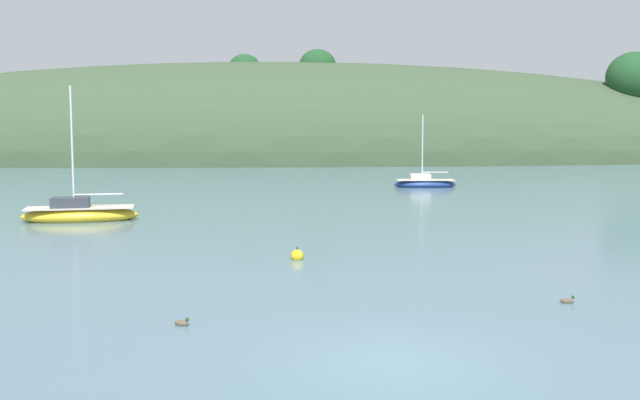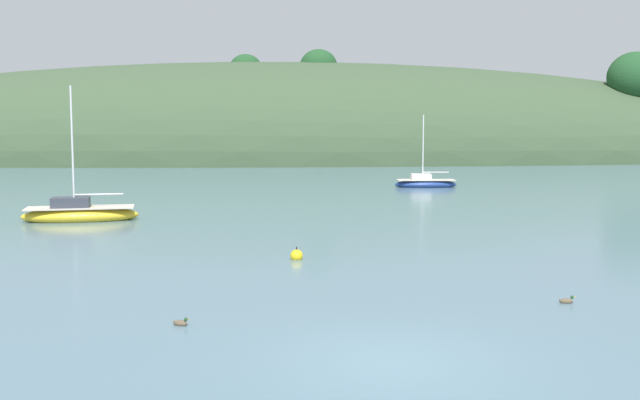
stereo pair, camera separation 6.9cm
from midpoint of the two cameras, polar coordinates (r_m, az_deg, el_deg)
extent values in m
plane|color=slate|center=(15.22, 5.48, -11.98)|extent=(400.00, 400.00, 0.00)
ellipsoid|color=#384C33|center=(100.96, -2.78, 3.03)|extent=(150.00, 36.00, 25.84)
ellipsoid|color=#1E4723|center=(100.03, -0.21, 10.07)|extent=(4.93, 4.48, 4.48)
ellipsoid|color=#1E4723|center=(103.63, -5.74, 9.82)|extent=(4.47, 4.06, 4.06)
ellipsoid|color=#1E4723|center=(104.94, 22.64, 8.59)|extent=(7.00, 6.37, 6.37)
ellipsoid|color=navy|center=(57.06, 7.92, 1.18)|extent=(4.72, 1.82, 0.74)
cube|color=beige|center=(57.04, 7.92, 1.51)|extent=(4.34, 1.67, 0.06)
cube|color=silver|center=(56.97, 7.56, 1.75)|extent=(1.54, 1.10, 0.46)
cylinder|color=silver|center=(56.88, 7.73, 3.96)|extent=(0.09, 0.09, 4.87)
cylinder|color=silver|center=(57.12, 8.67, 2.09)|extent=(1.95, 0.17, 0.07)
ellipsoid|color=gold|center=(38.38, -17.73, -1.14)|extent=(5.73, 2.65, 0.88)
cube|color=beige|center=(38.34, -17.75, -0.55)|extent=(5.27, 2.44, 0.06)
cube|color=#333842|center=(38.36, -18.42, -0.19)|extent=(1.92, 1.46, 0.51)
cylinder|color=silver|center=(38.17, -18.29, 3.82)|extent=(0.09, 0.09, 5.87)
cylinder|color=silver|center=(38.21, -16.46, 0.41)|extent=(2.30, 0.40, 0.07)
sphere|color=yellow|center=(26.10, -1.82, -4.24)|extent=(0.44, 0.44, 0.44)
cylinder|color=black|center=(26.05, -1.82, -3.66)|extent=(0.04, 0.04, 0.10)
ellipsoid|color=brown|center=(17.94, -10.52, -9.17)|extent=(0.38, 0.31, 0.16)
sphere|color=#1E4723|center=(17.84, -10.12, -8.88)|extent=(0.09, 0.09, 0.09)
cone|color=gold|center=(17.81, -9.94, -8.92)|extent=(0.06, 0.05, 0.04)
cone|color=brown|center=(18.01, -10.94, -9.02)|extent=(0.10, 0.10, 0.08)
ellipsoid|color=brown|center=(20.81, 18.12, -7.29)|extent=(0.35, 0.20, 0.16)
sphere|color=#1E4723|center=(20.83, 18.51, -6.98)|extent=(0.09, 0.09, 0.09)
cone|color=gold|center=(20.85, 18.68, -6.98)|extent=(0.05, 0.04, 0.04)
cone|color=brown|center=(20.75, 17.72, -7.22)|extent=(0.08, 0.08, 0.08)
camera|label=1|loc=(0.03, -90.06, -0.01)|focal=42.30mm
camera|label=2|loc=(0.03, 89.94, 0.01)|focal=42.30mm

